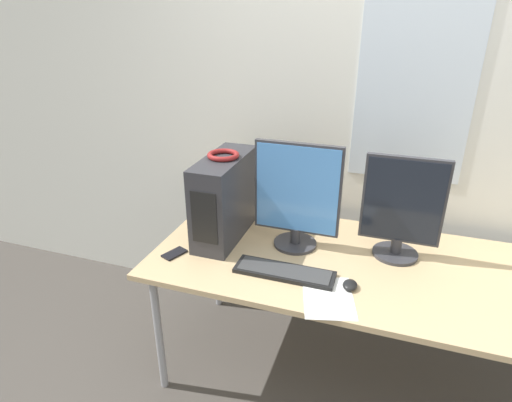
% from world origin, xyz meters
% --- Properties ---
extents(wall_back, '(8.00, 0.07, 2.70)m').
position_xyz_m(wall_back, '(0.00, 1.03, 1.35)').
color(wall_back, silver).
rests_on(wall_back, ground_plane).
extents(desk, '(2.18, 0.90, 0.74)m').
position_xyz_m(desk, '(0.00, 0.45, 0.70)').
color(desk, tan).
rests_on(desk, ground_plane).
extents(pc_tower, '(0.19, 0.50, 0.44)m').
position_xyz_m(pc_tower, '(-0.81, 0.50, 0.96)').
color(pc_tower, '#2D2D33').
rests_on(pc_tower, desk).
extents(headphones, '(0.16, 0.16, 0.03)m').
position_xyz_m(headphones, '(-0.81, 0.50, 1.20)').
color(headphones, maroon).
rests_on(headphones, pc_tower).
extents(monitor_main, '(0.43, 0.22, 0.55)m').
position_xyz_m(monitor_main, '(-0.42, 0.52, 1.02)').
color(monitor_main, '#333338').
rests_on(monitor_main, desk).
extents(monitor_right_near, '(0.38, 0.22, 0.51)m').
position_xyz_m(monitor_right_near, '(0.07, 0.58, 1.00)').
color(monitor_right_near, '#333338').
rests_on(monitor_right_near, desk).
extents(keyboard, '(0.46, 0.14, 0.02)m').
position_xyz_m(keyboard, '(-0.41, 0.24, 0.76)').
color(keyboard, black).
rests_on(keyboard, desk).
extents(mouse, '(0.06, 0.08, 0.03)m').
position_xyz_m(mouse, '(-0.11, 0.23, 0.76)').
color(mouse, black).
rests_on(mouse, desk).
extents(cell_phone, '(0.10, 0.14, 0.01)m').
position_xyz_m(cell_phone, '(-0.97, 0.23, 0.75)').
color(cell_phone, black).
rests_on(cell_phone, desk).
extents(paper_sheet_left, '(0.28, 0.34, 0.00)m').
position_xyz_m(paper_sheet_left, '(-0.18, 0.13, 0.74)').
color(paper_sheet_left, white).
rests_on(paper_sheet_left, desk).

